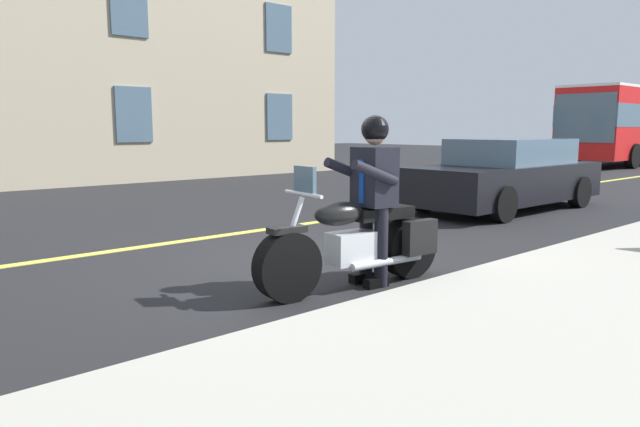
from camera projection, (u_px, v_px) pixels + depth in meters
The scene contains 6 objects.
ground_plane at pixel (301, 259), 7.20m from camera, with size 80.00×80.00×0.00m, color black.
lane_center_stripe at pixel (215, 237), 8.67m from camera, with size 60.00×0.16×0.01m, color #E5DB4C.
motorcycle_main at pixel (358, 244), 5.88m from camera, with size 2.22×0.75×1.26m.
rider_main at pixel (373, 185), 5.91m from camera, with size 0.66×0.60×1.74m.
bus_near at pixel (638, 122), 26.26m from camera, with size 11.05×2.70×3.30m.
car_silver at pixel (506, 175), 11.52m from camera, with size 4.60×1.92×1.40m.
Camera 1 is at (4.49, 5.42, 1.61)m, focal length 32.63 mm.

